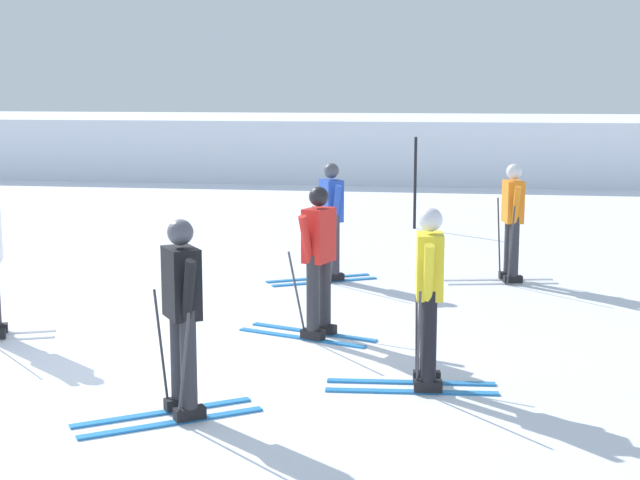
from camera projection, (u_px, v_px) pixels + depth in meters
ground_plane at (114, 372)px, 9.24m from camera, size 120.00×120.00×0.00m
far_snow_ridge at (360, 145)px, 30.35m from camera, size 80.00×8.27×1.81m
skier_yellow at (428, 293)px, 8.59m from camera, size 1.63×1.00×1.71m
skier_black at (181, 312)px, 7.86m from camera, size 1.53×1.22×1.71m
skier_blue at (331, 218)px, 13.47m from camera, size 1.57×1.11×1.71m
skier_red at (318, 258)px, 10.36m from camera, size 1.63×0.95×1.71m
skier_orange at (512, 219)px, 13.34m from camera, size 1.64×0.99×1.71m
trail_marker_pole at (415, 183)px, 18.37m from camera, size 0.06×0.06×1.81m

